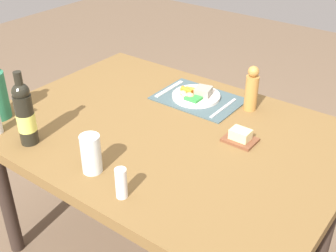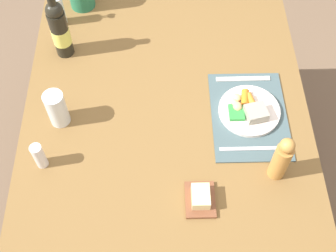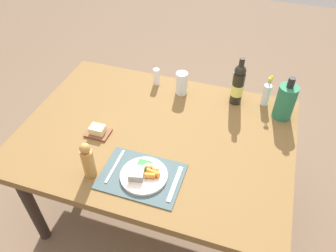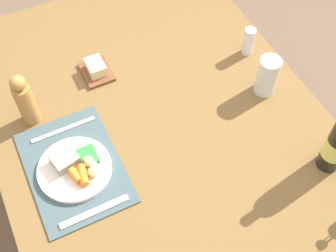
% 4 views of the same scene
% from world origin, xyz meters
% --- Properties ---
extents(ground_plane, '(8.00, 8.00, 0.00)m').
position_xyz_m(ground_plane, '(0.00, 0.00, 0.00)').
color(ground_plane, brown).
extents(dining_table, '(1.51, 1.08, 0.75)m').
position_xyz_m(dining_table, '(0.00, 0.00, 0.68)').
color(dining_table, brown).
rests_on(dining_table, ground_plane).
extents(placemat, '(0.40, 0.28, 0.01)m').
position_xyz_m(placemat, '(0.04, -0.31, 0.76)').
color(placemat, '#405559').
rests_on(placemat, dining_table).
extents(dinner_plate, '(0.23, 0.23, 0.05)m').
position_xyz_m(dinner_plate, '(0.05, -0.31, 0.78)').
color(dinner_plate, silver).
rests_on(dinner_plate, placemat).
extents(fork, '(0.01, 0.22, 0.00)m').
position_xyz_m(fork, '(-0.11, -0.30, 0.76)').
color(fork, silver).
rests_on(fork, placemat).
extents(knife, '(0.02, 0.21, 0.00)m').
position_xyz_m(knife, '(0.21, -0.31, 0.76)').
color(knife, silver).
rests_on(knife, placemat).
extents(flower_vase, '(0.05, 0.05, 0.21)m').
position_xyz_m(flower_vase, '(0.55, 0.45, 0.83)').
color(flower_vase, silver).
rests_on(flower_vase, dining_table).
extents(salt_shaker, '(0.04, 0.04, 0.11)m').
position_xyz_m(salt_shaker, '(-0.15, 0.44, 0.81)').
color(salt_shaker, white).
rests_on(salt_shaker, dining_table).
extents(water_tumbler, '(0.07, 0.07, 0.15)m').
position_xyz_m(water_tumbler, '(0.03, 0.40, 0.82)').
color(water_tumbler, silver).
rests_on(water_tumbler, dining_table).
extents(butter_dish, '(0.13, 0.10, 0.05)m').
position_xyz_m(butter_dish, '(-0.30, -0.11, 0.77)').
color(butter_dish, brown).
rests_on(butter_dish, dining_table).
extents(pepper_mill, '(0.06, 0.06, 0.21)m').
position_xyz_m(pepper_mill, '(-0.20, -0.37, 0.85)').
color(pepper_mill, '#B67D3B').
rests_on(pepper_mill, dining_table).
extents(wine_bottle, '(0.07, 0.07, 0.31)m').
position_xyz_m(wine_bottle, '(0.37, 0.41, 0.88)').
color(wine_bottle, black).
rests_on(wine_bottle, dining_table).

